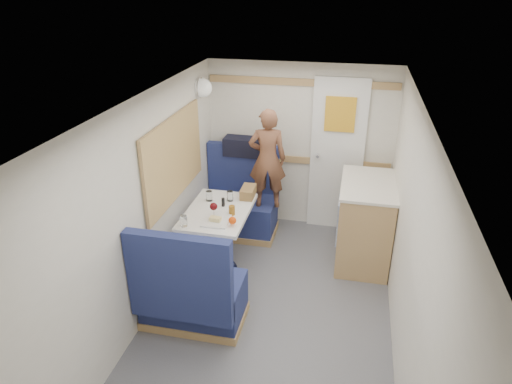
% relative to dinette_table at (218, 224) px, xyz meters
% --- Properties ---
extents(floor, '(4.50, 4.50, 0.00)m').
position_rel_dinette_table_xyz_m(floor, '(0.65, -1.00, -0.57)').
color(floor, '#515156').
rests_on(floor, ground).
extents(ceiling, '(4.50, 4.50, 0.00)m').
position_rel_dinette_table_xyz_m(ceiling, '(0.65, -1.00, 1.43)').
color(ceiling, silver).
rests_on(ceiling, wall_back).
extents(wall_back, '(2.20, 0.02, 2.00)m').
position_rel_dinette_table_xyz_m(wall_back, '(0.65, 1.25, 0.43)').
color(wall_back, silver).
rests_on(wall_back, floor).
extents(wall_left, '(0.02, 4.50, 2.00)m').
position_rel_dinette_table_xyz_m(wall_left, '(-0.45, -1.00, 0.43)').
color(wall_left, silver).
rests_on(wall_left, floor).
extents(wall_right, '(0.02, 4.50, 2.00)m').
position_rel_dinette_table_xyz_m(wall_right, '(1.75, -1.00, 0.43)').
color(wall_right, silver).
rests_on(wall_right, floor).
extents(oak_trim_low, '(2.15, 0.02, 0.08)m').
position_rel_dinette_table_xyz_m(oak_trim_low, '(0.65, 1.23, 0.28)').
color(oak_trim_low, '#AB884D').
rests_on(oak_trim_low, wall_back).
extents(oak_trim_high, '(2.15, 0.02, 0.08)m').
position_rel_dinette_table_xyz_m(oak_trim_high, '(0.65, 1.23, 1.21)').
color(oak_trim_high, '#AB884D').
rests_on(oak_trim_high, wall_back).
extents(side_window, '(0.04, 1.30, 0.72)m').
position_rel_dinette_table_xyz_m(side_window, '(-0.43, 0.00, 0.68)').
color(side_window, '#A9B196').
rests_on(side_window, wall_left).
extents(rear_door, '(0.62, 0.12, 1.86)m').
position_rel_dinette_table_xyz_m(rear_door, '(1.10, 1.22, 0.41)').
color(rear_door, white).
rests_on(rear_door, wall_back).
extents(dinette_table, '(0.62, 0.92, 0.72)m').
position_rel_dinette_table_xyz_m(dinette_table, '(0.00, 0.00, 0.00)').
color(dinette_table, white).
rests_on(dinette_table, floor).
extents(bench_far, '(0.90, 0.59, 1.05)m').
position_rel_dinette_table_xyz_m(bench_far, '(-0.00, 0.86, -0.27)').
color(bench_far, '#181B4F').
rests_on(bench_far, floor).
extents(bench_near, '(0.90, 0.59, 1.05)m').
position_rel_dinette_table_xyz_m(bench_near, '(-0.00, -0.86, -0.27)').
color(bench_near, '#181B4F').
rests_on(bench_near, floor).
extents(ledge, '(0.90, 0.14, 0.04)m').
position_rel_dinette_table_xyz_m(ledge, '(-0.00, 1.12, 0.31)').
color(ledge, '#AB884D').
rests_on(ledge, bench_far).
extents(dome_light, '(0.20, 0.20, 0.20)m').
position_rel_dinette_table_xyz_m(dome_light, '(-0.39, 0.85, 1.18)').
color(dome_light, white).
rests_on(dome_light, wall_left).
extents(galley_counter, '(0.57, 0.92, 0.92)m').
position_rel_dinette_table_xyz_m(galley_counter, '(1.47, 0.55, -0.10)').
color(galley_counter, '#AB884D').
rests_on(galley_counter, floor).
extents(person, '(0.46, 0.34, 1.14)m').
position_rel_dinette_table_xyz_m(person, '(0.36, 0.74, 0.46)').
color(person, brown).
rests_on(person, bench_far).
extents(duffel_bag, '(0.46, 0.22, 0.22)m').
position_rel_dinette_table_xyz_m(duffel_bag, '(-0.01, 1.12, 0.44)').
color(duffel_bag, black).
rests_on(duffel_bag, ledge).
extents(tray, '(0.26, 0.33, 0.02)m').
position_rel_dinette_table_xyz_m(tray, '(0.05, -0.20, 0.16)').
color(tray, silver).
rests_on(tray, dinette_table).
extents(orange_fruit, '(0.07, 0.07, 0.07)m').
position_rel_dinette_table_xyz_m(orange_fruit, '(0.22, -0.27, 0.21)').
color(orange_fruit, orange).
rests_on(orange_fruit, tray).
extents(cheese_block, '(0.11, 0.07, 0.04)m').
position_rel_dinette_table_xyz_m(cheese_block, '(0.05, -0.24, 0.19)').
color(cheese_block, '#EFD38A').
rests_on(cheese_block, tray).
extents(wine_glass, '(0.08, 0.08, 0.17)m').
position_rel_dinette_table_xyz_m(wine_glass, '(0.01, -0.17, 0.28)').
color(wine_glass, white).
rests_on(wine_glass, dinette_table).
extents(tumbler_left, '(0.07, 0.07, 0.11)m').
position_rel_dinette_table_xyz_m(tumbler_left, '(-0.22, -0.38, 0.21)').
color(tumbler_left, white).
rests_on(tumbler_left, dinette_table).
extents(tumbler_mid, '(0.07, 0.07, 0.11)m').
position_rel_dinette_table_xyz_m(tumbler_mid, '(-0.15, 0.19, 0.21)').
color(tumbler_mid, silver).
rests_on(tumbler_mid, dinette_table).
extents(tumbler_right, '(0.07, 0.07, 0.11)m').
position_rel_dinette_table_xyz_m(tumbler_right, '(0.06, 0.24, 0.21)').
color(tumbler_right, silver).
rests_on(tumbler_right, dinette_table).
extents(beer_glass, '(0.06, 0.06, 0.10)m').
position_rel_dinette_table_xyz_m(beer_glass, '(0.16, -0.06, 0.20)').
color(beer_glass, '#875513').
rests_on(beer_glass, dinette_table).
extents(pepper_grinder, '(0.03, 0.03, 0.09)m').
position_rel_dinette_table_xyz_m(pepper_grinder, '(0.03, 0.10, 0.20)').
color(pepper_grinder, black).
rests_on(pepper_grinder, dinette_table).
extents(bread_loaf, '(0.14, 0.26, 0.11)m').
position_rel_dinette_table_xyz_m(bread_loaf, '(0.22, 0.38, 0.21)').
color(bread_loaf, olive).
rests_on(bread_loaf, dinette_table).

